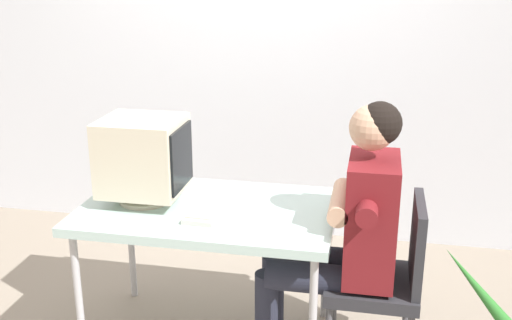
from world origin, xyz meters
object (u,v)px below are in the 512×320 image
object	(u,v)px
keyboard	(212,204)
office_chair	(386,274)
crt_monitor	(144,156)
desk	(208,217)
person_seated	(345,229)

from	to	relation	value
keyboard	office_chair	size ratio (longest dim) A/B	0.57
keyboard	office_chair	xyz separation A→B (m)	(0.83, -0.05, -0.26)
crt_monitor	keyboard	distance (m)	0.40
crt_monitor	office_chair	world-z (taller)	crt_monitor
crt_monitor	office_chair	bearing A→B (deg)	-2.94
desk	crt_monitor	xyz separation A→B (m)	(-0.32, 0.01, 0.28)
desk	keyboard	distance (m)	0.07
desk	person_seated	bearing A→B (deg)	-4.21
desk	person_seated	distance (m)	0.66
desk	office_chair	xyz separation A→B (m)	(0.85, -0.05, -0.19)
person_seated	office_chair	bearing A→B (deg)	0.00
crt_monitor	keyboard	world-z (taller)	crt_monitor
office_chair	person_seated	distance (m)	0.29
desk	crt_monitor	world-z (taller)	crt_monitor
crt_monitor	keyboard	xyz separation A→B (m)	(0.34, -0.01, -0.21)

